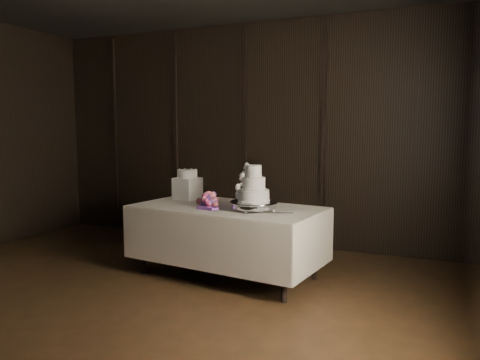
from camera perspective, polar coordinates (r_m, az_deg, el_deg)
name	(u,v)px	position (r m, az deg, el deg)	size (l,w,h in m)	color
room	(52,141)	(3.53, -21.96, 4.46)	(6.08, 7.08, 3.08)	black
display_table	(227,238)	(5.04, -1.58, -7.10)	(2.11, 1.28, 0.76)	beige
cake_stand	(254,206)	(4.72, 1.69, -3.20)	(0.48, 0.48, 0.09)	silver
wedding_cake	(251,187)	(4.69, 1.32, -0.90)	(0.35, 0.31, 0.37)	white
bouquet	(209,201)	(4.92, -3.86, -2.53)	(0.32, 0.42, 0.20)	#B95064
box_pedestal	(187,188)	(5.51, -6.42, -1.02)	(0.26, 0.26, 0.25)	white
small_cake	(187,174)	(5.49, -6.45, 0.76)	(0.23, 0.23, 0.09)	white
cake_knife	(270,212)	(4.60, 3.67, -3.96)	(0.37, 0.02, 0.01)	silver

